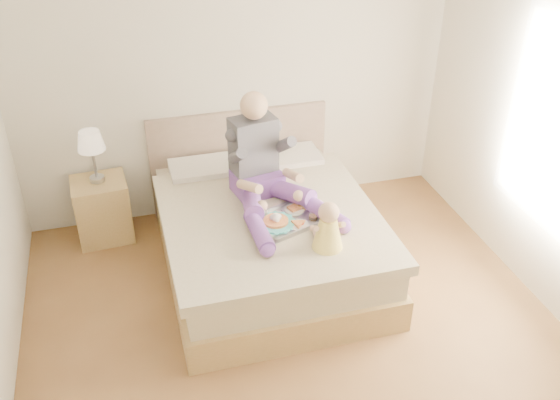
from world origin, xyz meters
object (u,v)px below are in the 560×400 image
object	(u,v)px
bed	(265,231)
baby	(328,229)
nightstand	(103,209)
tray	(286,217)
adult	(264,171)

from	to	relation	value
bed	baby	distance (m)	0.90
nightstand	tray	world-z (taller)	tray
tray	baby	xyz separation A→B (m)	(0.20, -0.40, 0.12)
nightstand	tray	xyz separation A→B (m)	(1.42, -1.08, 0.35)
nightstand	tray	bearing A→B (deg)	-40.77
adult	baby	world-z (taller)	adult
baby	bed	bearing A→B (deg)	112.10
baby	nightstand	bearing A→B (deg)	137.36
adult	bed	bearing A→B (deg)	-115.44
adult	baby	xyz separation A→B (m)	(0.28, -0.77, -0.11)
adult	tray	size ratio (longest dim) A/B	1.92
bed	tray	world-z (taller)	bed
bed	tray	xyz separation A→B (m)	(0.10, -0.32, 0.33)
adult	tray	world-z (taller)	adult
adult	tray	xyz separation A→B (m)	(0.08, -0.37, -0.23)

